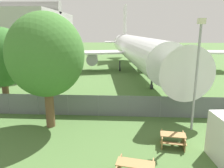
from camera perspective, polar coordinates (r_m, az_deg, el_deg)
hangar_building at (r=44.63m, az=-25.71°, el=10.34°), size 20.24×18.06×12.05m
perimeter_fence at (r=18.03m, az=4.43°, el=-5.80°), size 56.07×0.07×1.78m
airplane at (r=37.01m, az=6.26°, el=8.95°), size 34.18×42.76×12.36m
picnic_bench_near_cabin at (r=14.35m, az=15.59°, el=-13.56°), size 1.69×1.59×0.76m
picnic_bench_open_grass at (r=11.35m, az=6.11°, el=-21.04°), size 2.07×1.72×0.76m
tree_near_hangar at (r=21.43m, az=-26.90°, el=6.17°), size 4.71×4.71×7.24m
tree_behind_benches at (r=15.82m, az=-16.87°, el=7.17°), size 5.30×5.30×8.21m
light_mast at (r=15.70m, az=21.41°, el=4.71°), size 0.44×0.44×7.70m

